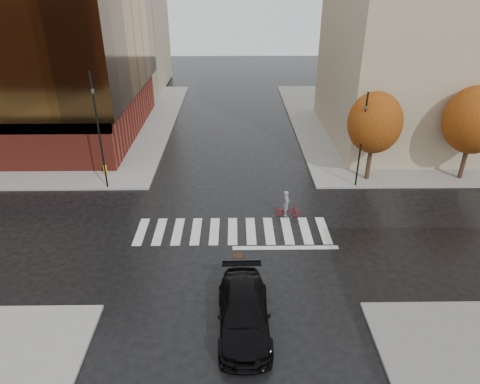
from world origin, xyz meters
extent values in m
plane|color=black|center=(0.00, 0.00, 0.00)|extent=(120.00, 120.00, 0.00)
cube|color=gray|center=(-21.00, 21.00, 0.07)|extent=(30.00, 30.00, 0.15)
cube|color=gray|center=(21.00, 21.00, 0.07)|extent=(30.00, 30.00, 0.15)
cube|color=silver|center=(0.00, 0.50, 0.01)|extent=(12.00, 3.00, 0.01)
cube|color=tan|center=(17.00, 17.00, 9.15)|extent=(16.00, 16.00, 18.00)
cube|color=tan|center=(-16.00, 37.00, 10.15)|extent=(14.00, 12.00, 20.00)
cylinder|color=#332016|center=(10.00, 7.40, 1.55)|extent=(0.32, 0.32, 2.80)
ellipsoid|color=#A24B0F|center=(10.00, 7.40, 4.47)|extent=(3.80, 3.80, 4.37)
cylinder|color=#332016|center=(17.00, 7.40, 1.55)|extent=(0.32, 0.32, 2.80)
ellipsoid|color=#A24B0F|center=(17.00, 7.40, 4.63)|extent=(4.20, 4.20, 4.83)
imported|color=black|center=(0.50, -7.26, 0.80)|extent=(2.33, 5.53, 1.59)
imported|color=maroon|center=(3.49, 2.19, 0.42)|extent=(1.66, 0.78, 0.84)
imported|color=gray|center=(3.39, 2.19, 0.96)|extent=(0.49, 0.67, 1.70)
cylinder|color=black|center=(-9.00, 6.30, 4.23)|extent=(0.12, 0.12, 8.17)
imported|color=black|center=(-9.00, 6.30, 7.20)|extent=(0.21, 0.18, 1.02)
cylinder|color=black|center=(8.89, 6.30, 3.54)|extent=(0.12, 0.12, 6.78)
imported|color=black|center=(8.89, 6.30, 6.00)|extent=(0.17, 0.20, 0.85)
cylinder|color=#CCC10C|center=(-9.69, 8.43, 0.47)|extent=(0.26, 0.26, 0.64)
sphere|color=#CCC10C|center=(-9.69, 8.43, 0.79)|extent=(0.28, 0.28, 0.28)
cylinder|color=#412517|center=(0.31, -2.00, 0.01)|extent=(0.60, 0.60, 0.01)
camera|label=1|loc=(0.14, -21.27, 13.95)|focal=32.00mm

